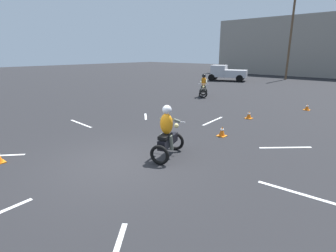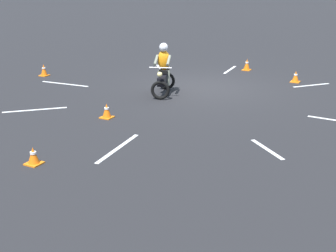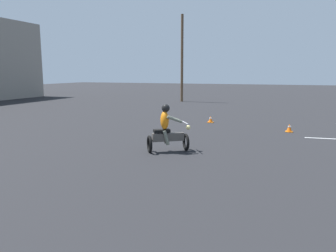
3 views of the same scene
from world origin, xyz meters
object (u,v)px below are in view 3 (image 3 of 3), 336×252
traffic_cone_far_right (211,119)px  motorcycle_rider_background (167,131)px  utility_pole_near (182,59)px  traffic_cone_far_center (289,128)px

traffic_cone_far_right → motorcycle_rider_background: bearing=-179.6°
utility_pole_near → traffic_cone_far_right: bearing=-155.3°
motorcycle_rider_background → utility_pole_near: 19.83m
traffic_cone_far_center → utility_pole_near: 16.77m
traffic_cone_far_center → traffic_cone_far_right: bearing=68.8°
traffic_cone_far_center → utility_pole_near: (13.34, 9.46, 3.75)m
motorcycle_rider_background → traffic_cone_far_center: 6.78m
motorcycle_rider_background → traffic_cone_far_right: bearing=146.4°
traffic_cone_far_right → traffic_cone_far_center: size_ratio=0.93×
motorcycle_rider_background → traffic_cone_far_right: (7.03, 0.05, -0.56)m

